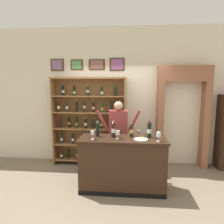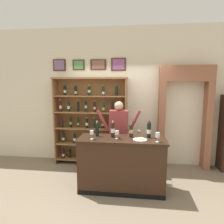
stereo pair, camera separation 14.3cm
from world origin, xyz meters
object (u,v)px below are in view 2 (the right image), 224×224
Objects in this scene: wine_shelf at (91,119)px; tasting_bottle_rosso at (149,129)px; tasting_bottle_prosecco at (113,129)px; wine_glass_center at (92,133)px; wine_glass_spare at (158,135)px; tasting_counter at (122,164)px; cheese_plate at (140,139)px; tasting_bottle_grappa at (131,130)px; shopkeeper at (119,130)px; wine_glass_right at (117,133)px; tasting_bottle_bianco at (97,129)px.

wine_shelf is 6.74× the size of tasting_bottle_rosso.
wine_glass_center is (-0.37, -0.20, -0.04)m from tasting_bottle_prosecco.
wine_glass_spare is (0.14, -0.28, -0.04)m from tasting_bottle_rosso.
cheese_plate is at bearing -11.88° from tasting_counter.
tasting_bottle_grappa is (1.05, -1.09, 0.01)m from wine_shelf.
cheese_plate is at bearing -46.11° from wine_shelf.
tasting_counter is at bearing 13.66° from wine_glass_center.
shopkeeper is at bearing 59.42° from wine_glass_center.
tasting_bottle_rosso reaches higher than wine_glass_spare.
tasting_bottle_rosso is 0.62m from wine_glass_right.
tasting_bottle_grappa reaches higher than wine_glass_spare.
cheese_plate is (-0.16, -0.19, -0.15)m from tasting_bottle_rosso.
tasting_bottle_rosso is at bearing 12.67° from tasting_counter.
wine_shelf reaches higher than shopkeeper.
shopkeeper is 0.58m from tasting_bottle_grappa.
tasting_counter is 5.22× the size of tasting_bottle_prosecco.
tasting_bottle_bianco is 1.18× the size of cheese_plate.
tasting_bottle_prosecco reaches higher than tasting_counter.
tasting_bottle_prosecco is at bearing -97.02° from shopkeeper.
shopkeeper reaches higher than tasting_bottle_bianco.
tasting_bottle_bianco reaches higher than wine_glass_center.
tasting_bottle_prosecco is at bearing -172.25° from tasting_bottle_grappa.
wine_glass_spare reaches higher than tasting_counter.
tasting_bottle_prosecco is at bearing -5.09° from tasting_bottle_bianco.
tasting_bottle_rosso is at bearing -38.15° from shopkeeper.
wine_glass_center reaches higher than wine_glass_right.
cheese_plate is at bearing -131.43° from tasting_bottle_rosso.
wine_glass_center is at bearing -161.22° from tasting_bottle_grappa.
tasting_bottle_bianco is (0.39, -1.11, 0.01)m from wine_shelf.
cheese_plate reaches higher than tasting_counter.
tasting_counter is 0.69m from tasting_bottle_prosecco.
wine_shelf is 1.37m from wine_glass_center.
tasting_bottle_grappa is 1.66× the size of wine_glass_spare.
wine_glass_center is at bearing -120.58° from shopkeeper.
wine_shelf is at bearing 126.30° from tasting_counter.
cheese_plate is (1.22, -1.27, -0.11)m from wine_shelf.
tasting_counter is (0.88, -1.20, -0.63)m from wine_shelf.
tasting_counter is 5.46× the size of tasting_bottle_bianco.
wine_glass_right is at bearing -149.08° from tasting_bottle_grappa.
wine_shelf reaches higher than tasting_counter.
wine_glass_spare is at bearing -17.31° from cheese_plate.
tasting_bottle_bianco reaches higher than wine_glass_right.
wine_shelf reaches higher than tasting_bottle_bianco.
tasting_bottle_grappa is 0.88× the size of tasting_bottle_rosso.
tasting_counter is 6.44× the size of cheese_plate.
tasting_bottle_grappa is 0.30m from wine_glass_right.
tasting_bottle_rosso reaches higher than tasting_bottle_grappa.
wine_glass_right is 0.47m from wine_glass_center.
wine_shelf reaches higher than tasting_bottle_grappa.
wine_glass_center is (-0.43, -0.73, 0.11)m from shopkeeper.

